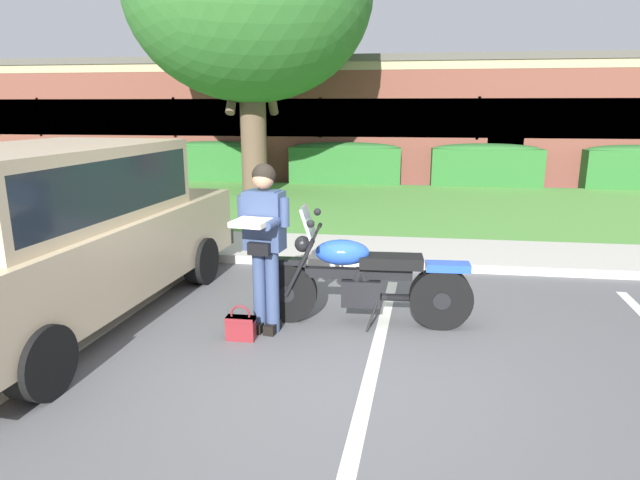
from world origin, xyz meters
name	(u,v)px	position (x,y,z in m)	size (l,w,h in m)	color
ground_plane	(317,362)	(0.00, 0.00, 0.00)	(140.00, 140.00, 0.00)	#565659
curb_strip	(348,262)	(0.00, 3.04, 0.06)	(60.00, 0.20, 0.12)	#B7B2A8
concrete_walk	(353,249)	(0.00, 3.89, 0.04)	(60.00, 1.50, 0.08)	#B7B2A8
grass_lawn	(367,205)	(0.00, 7.92, 0.03)	(60.00, 6.57, 0.06)	#518E3D
stall_stripe_0	(92,338)	(-2.29, 0.20, 0.00)	(0.12, 4.40, 0.01)	silver
stall_stripe_1	(375,356)	(0.51, 0.20, 0.00)	(0.12, 4.40, 0.01)	silver
motorcycle	(371,280)	(0.42, 0.94, 0.49)	(2.24, 0.82, 1.26)	black
rider_person	(264,235)	(-0.62, 0.62, 1.01)	(0.53, 0.62, 1.70)	black
handbag	(241,326)	(-0.82, 0.38, 0.14)	(0.28, 0.13, 0.36)	maroon
parked_suv_adjacent	(55,234)	(-2.83, 0.59, 0.96)	(2.29, 4.97, 1.86)	tan
hedge_left	(215,160)	(-4.89, 11.53, 0.65)	(2.78, 0.90, 1.24)	#286028
hedge_center_left	(345,162)	(-0.87, 11.53, 0.65)	(3.24, 0.90, 1.24)	#286028
hedge_center_right	(485,164)	(3.15, 11.53, 0.65)	(3.06, 0.90, 1.24)	#286028
hedge_right	(636,166)	(7.17, 11.53, 0.65)	(2.82, 0.90, 1.24)	#286028
brick_building	(338,117)	(-1.64, 16.60, 1.86)	(26.87, 9.95, 3.71)	brown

